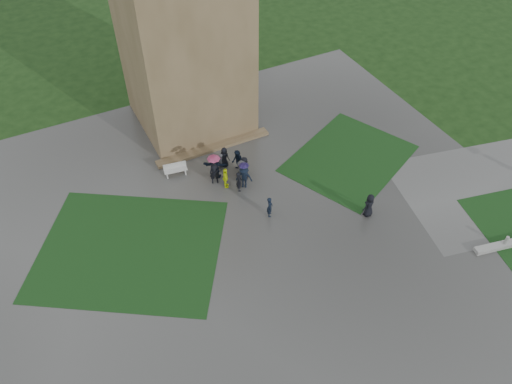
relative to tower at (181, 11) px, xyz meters
name	(u,v)px	position (x,y,z in m)	size (l,w,h in m)	color
ground	(282,246)	(0.00, -15.00, -9.00)	(120.00, 120.00, 0.00)	black
plaza	(267,224)	(0.00, -13.00, -8.99)	(34.00, 34.00, 0.02)	#383835
lawn_inset_left	(130,249)	(-8.50, -11.00, -8.97)	(11.00, 9.00, 0.01)	black
lawn_inset_right	(349,158)	(8.50, -10.00, -8.97)	(9.00, 7.00, 0.01)	black
tower	(181,11)	(0.00, 0.00, 0.00)	(8.00, 8.00, 18.00)	brown
tower_plinth	(214,147)	(0.00, -4.40, -8.87)	(9.00, 0.80, 0.22)	brown
bench	(175,169)	(-3.56, -5.85, -8.49)	(1.69, 0.76, 0.95)	#B5B4B0
visitor_cluster	(230,169)	(-0.31, -8.03, -8.00)	(3.21, 3.69, 2.42)	black
pedestrian_mid	(270,207)	(0.54, -12.38, -8.20)	(0.57, 0.37, 1.56)	black
pedestrian_near	(369,205)	(6.31, -15.27, -8.10)	(0.86, 0.59, 1.76)	black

